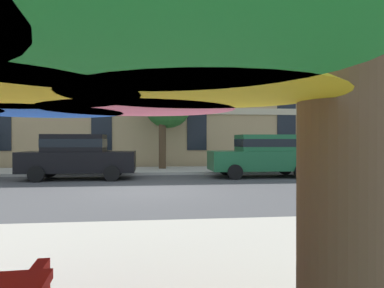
% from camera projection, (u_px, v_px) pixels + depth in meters
% --- Properties ---
extents(ground_plane, '(120.00, 120.00, 0.00)m').
position_uv_depth(ground_plane, '(150.00, 191.00, 10.78)').
color(ground_plane, '#424244').
extents(sidewalk_far, '(56.00, 3.60, 0.12)m').
position_uv_depth(sidewalk_far, '(150.00, 171.00, 17.53)').
color(sidewalk_far, '#B2ADA3').
rests_on(sidewalk_far, ground).
extents(apartment_building, '(41.86, 12.08, 19.20)m').
position_uv_depth(apartment_building, '(150.00, 29.00, 25.58)').
color(apartment_building, tan).
rests_on(apartment_building, ground).
extents(sedan_black, '(4.40, 1.98, 1.78)m').
position_uv_depth(sedan_black, '(78.00, 155.00, 14.12)').
color(sedan_black, black).
rests_on(sedan_black, ground).
extents(sedan_green, '(4.40, 1.98, 1.78)m').
position_uv_depth(sedan_green, '(263.00, 154.00, 15.00)').
color(sedan_green, '#195933').
rests_on(sedan_green, ground).
extents(street_tree_middle, '(2.76, 2.68, 4.88)m').
position_uv_depth(street_tree_middle, '(165.00, 100.00, 18.24)').
color(street_tree_middle, '#4C3823').
rests_on(street_tree_middle, ground).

